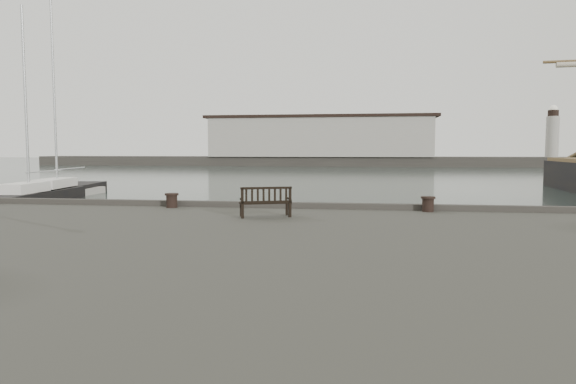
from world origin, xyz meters
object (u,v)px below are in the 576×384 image
object	(u,v)px
bollard_left	(172,200)
yacht_c	(34,200)
bollard_right	(428,204)
bench	(265,208)
yacht_b	(61,194)

from	to	relation	value
bollard_left	yacht_c	bearing A→B (deg)	136.50
bollard_left	bollard_right	world-z (taller)	bollard_left
bench	bollard_right	bearing A→B (deg)	2.32
bollard_right	bench	bearing A→B (deg)	-157.30
bench	bollard_left	size ratio (longest dim) A/B	3.26
bench	yacht_b	bearing A→B (deg)	112.87
yacht_b	yacht_c	xyz separation A→B (m)	(1.00, -4.55, -0.00)
bollard_right	bollard_left	bearing A→B (deg)	-179.22
bollard_left	yacht_b	xyz separation A→B (m)	(-15.55, 18.35, -1.54)
bollard_left	bench	bearing A→B (deg)	-27.94
bench	yacht_c	bearing A→B (deg)	118.63
bollard_left	bollard_right	xyz separation A→B (m)	(8.02, 0.11, -0.00)
bollard_left	yacht_c	world-z (taller)	yacht_c
bollard_right	yacht_b	bearing A→B (deg)	142.26
bench	yacht_c	size ratio (longest dim) A/B	0.12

